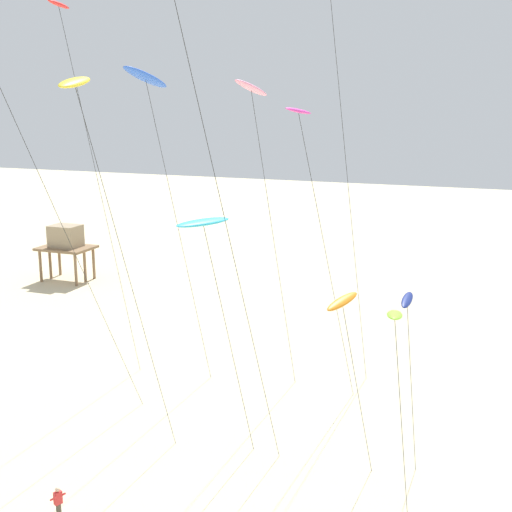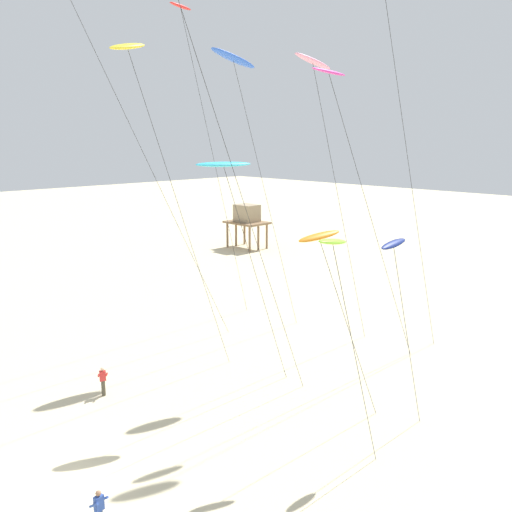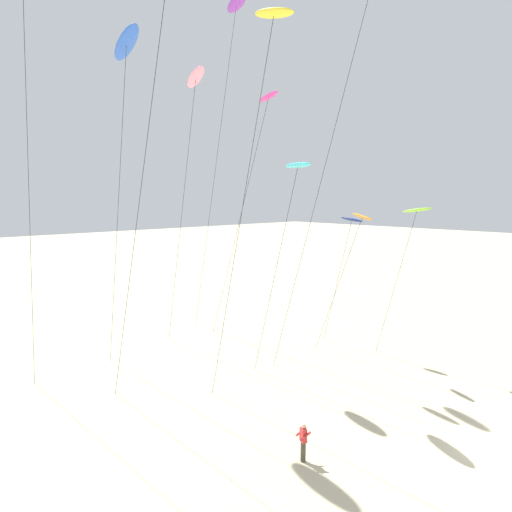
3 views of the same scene
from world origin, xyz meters
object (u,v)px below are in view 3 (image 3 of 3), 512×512
object	(u,v)px
kite_blue	(126,45)
kite_cyan	(297,167)
kite_pink	(195,80)
kite_flyer_middle	(303,441)
kite_yellow	(273,21)
kite_magenta	(267,104)
kite_navy	(351,222)
kite_orange	(361,219)
kite_lime	(416,212)
kite_purple	(236,7)

from	to	relation	value
kite_blue	kite_cyan	bearing A→B (deg)	-45.59
kite_pink	kite_flyer_middle	size ratio (longest dim) A/B	11.33
kite_pink	kite_yellow	bearing A→B (deg)	-108.67
kite_blue	kite_yellow	bearing A→B (deg)	-77.78
kite_magenta	kite_cyan	size ratio (longest dim) A/B	1.37
kite_pink	kite_navy	bearing A→B (deg)	-29.94
kite_pink	kite_blue	distance (m)	5.64
kite_blue	kite_cyan	size ratio (longest dim) A/B	1.53
kite_pink	kite_yellow	world-z (taller)	kite_pink
kite_orange	kite_cyan	xyz separation A→B (m)	(-6.19, -0.13, 2.98)
kite_blue	kite_cyan	xyz separation A→B (m)	(6.28, -6.41, -6.26)
kite_orange	kite_flyer_middle	bearing A→B (deg)	-155.67
kite_lime	kite_yellow	xyz separation A→B (m)	(-13.07, -0.25, 8.18)
kite_orange	kite_yellow	size ratio (longest dim) A/B	0.53
kite_pink	kite_magenta	distance (m)	4.71
kite_pink	kite_blue	bearing A→B (deg)	-164.96
kite_yellow	kite_blue	xyz separation A→B (m)	(-1.92, 8.88, 0.62)
kite_orange	kite_lime	bearing A→B (deg)	-42.97
kite_blue	kite_navy	bearing A→B (deg)	-14.86
kite_flyer_middle	kite_lime	bearing A→B (deg)	10.97
kite_magenta	kite_purple	size ratio (longest dim) A/B	0.72
kite_pink	kite_blue	size ratio (longest dim) A/B	0.96
kite_purple	kite_cyan	distance (m)	14.27
kite_pink	kite_blue	world-z (taller)	kite_blue
kite_navy	kite_cyan	bearing A→B (deg)	-163.45
kite_magenta	kite_navy	size ratio (longest dim) A/B	1.82
kite_lime	kite_blue	xyz separation A→B (m)	(-14.99, 8.63, 8.81)
kite_yellow	kite_flyer_middle	xyz separation A→B (m)	(-0.44, -2.37, -17.30)
kite_magenta	kite_yellow	distance (m)	10.43
kite_purple	kite_blue	bearing A→B (deg)	-167.60
kite_blue	kite_orange	bearing A→B (deg)	-26.74
kite_cyan	kite_blue	bearing A→B (deg)	134.41
kite_magenta	kite_navy	world-z (taller)	kite_magenta
kite_lime	kite_orange	bearing A→B (deg)	137.03
kite_magenta	kite_orange	size ratio (longest dim) A/B	1.74
kite_lime	kite_cyan	xyz separation A→B (m)	(-8.71, 2.22, 2.54)
kite_magenta	kite_cyan	distance (m)	7.17
kite_pink	kite_purple	xyz separation A→B (m)	(3.85, 0.58, 5.46)
kite_orange	kite_purple	distance (m)	16.66
kite_pink	kite_navy	world-z (taller)	kite_pink
kite_orange	kite_purple	bearing A→B (deg)	111.03
kite_purple	kite_yellow	bearing A→B (deg)	-123.93
kite_navy	kite_flyer_middle	bearing A→B (deg)	-151.00
kite_purple	kite_cyan	world-z (taller)	kite_purple
kite_navy	kite_cyan	size ratio (longest dim) A/B	0.75
kite_pink	kite_cyan	bearing A→B (deg)	-83.72
kite_purple	kite_yellow	size ratio (longest dim) A/B	1.29
kite_cyan	kite_orange	bearing A→B (deg)	1.23
kite_pink	kite_purple	size ratio (longest dim) A/B	0.78
kite_pink	kite_magenta	size ratio (longest dim) A/B	1.08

